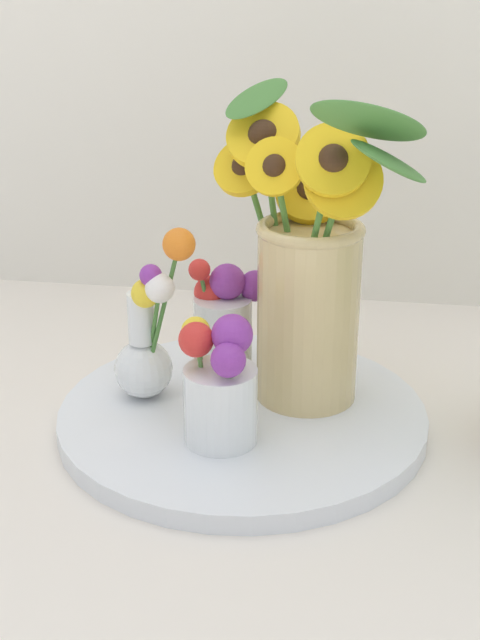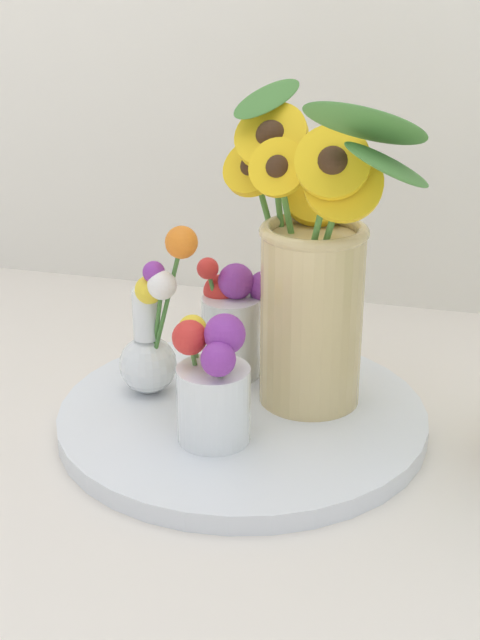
% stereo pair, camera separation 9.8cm
% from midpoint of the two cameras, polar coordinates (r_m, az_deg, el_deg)
% --- Properties ---
extents(ground_plane, '(6.00, 6.00, 0.00)m').
position_cam_midpoint_polar(ground_plane, '(1.01, 2.46, -7.75)').
color(ground_plane, silver).
extents(serving_tray, '(0.42, 0.42, 0.02)m').
position_cam_midpoint_polar(serving_tray, '(1.04, 2.73, -6.27)').
color(serving_tray, silver).
rests_on(serving_tray, ground_plane).
extents(mason_jar_sunflowers, '(0.26, 0.24, 0.38)m').
position_cam_midpoint_polar(mason_jar_sunflowers, '(1.00, 7.48, 2.41)').
color(mason_jar_sunflowers, '#D1B77A').
rests_on(mason_jar_sunflowers, serving_tray).
extents(vase_small_center, '(0.09, 0.09, 0.15)m').
position_cam_midpoint_polar(vase_small_center, '(0.94, 1.22, -4.30)').
color(vase_small_center, white).
rests_on(vase_small_center, serving_tray).
extents(vase_bulb_right, '(0.10, 0.07, 0.21)m').
position_cam_midpoint_polar(vase_bulb_right, '(1.04, -2.96, -1.00)').
color(vase_bulb_right, white).
rests_on(vase_bulb_right, serving_tray).
extents(vase_small_back, '(0.09, 0.07, 0.15)m').
position_cam_midpoint_polar(vase_small_back, '(1.08, 2.09, -0.11)').
color(vase_small_back, white).
rests_on(vase_small_back, serving_tray).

